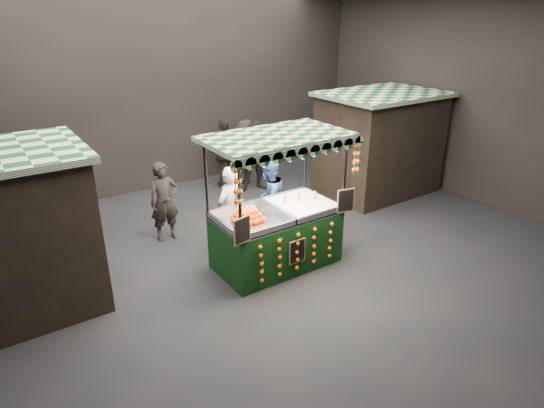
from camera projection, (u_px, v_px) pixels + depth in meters
ground at (270, 259)px, 8.92m from camera, size 12.00×12.00×0.00m
market_hall at (270, 81)px, 7.60m from camera, size 12.10×10.10×5.05m
neighbour_stall_right at (379, 143)px, 11.83m from camera, size 3.00×2.20×2.60m
juice_stall at (278, 227)px, 8.43m from camera, size 2.60×1.53×2.52m
vendor_grey at (229, 210)px, 8.88m from camera, size 0.77×0.66×1.78m
vendor_blue at (268, 199)px, 9.41m from camera, size 1.04×0.93×1.76m
shopper_0 at (164, 202)px, 9.42m from camera, size 0.63×0.43×1.67m
shopper_1 at (257, 156)px, 12.02m from camera, size 1.09×0.96×1.87m
shopper_2 at (226, 154)px, 12.25m from camera, size 1.18×0.73×1.87m
shopper_3 at (246, 152)px, 12.54m from camera, size 1.24×1.30×1.77m
shopper_4 at (6, 224)px, 8.46m from camera, size 0.96×0.85×1.64m
shopper_5 at (350, 147)px, 12.92m from camera, size 1.04×1.78×1.83m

